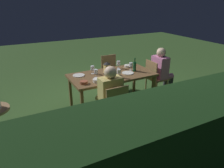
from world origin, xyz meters
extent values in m
plane|color=#385B28|center=(0.00, 0.00, 0.00)|extent=(16.00, 16.00, 0.00)
cube|color=brown|center=(0.00, 0.00, 0.71)|extent=(1.73, 0.87, 0.04)
cube|color=brown|center=(-0.79, -0.37, 0.34)|extent=(0.05, 0.05, 0.69)
cube|color=brown|center=(0.79, -0.37, 0.34)|extent=(0.05, 0.05, 0.69)
cube|color=brown|center=(-0.79, 0.37, 0.34)|extent=(0.05, 0.05, 0.69)
cube|color=brown|center=(0.79, 0.37, 0.34)|extent=(0.05, 0.05, 0.69)
cube|color=#937047|center=(-0.39, -0.76, 0.43)|extent=(0.42, 0.40, 0.03)
cube|color=#937047|center=(-0.39, -0.94, 0.66)|extent=(0.40, 0.02, 0.42)
cylinder|color=#937047|center=(-0.57, -0.59, 0.21)|extent=(0.03, 0.03, 0.42)
cylinder|color=#937047|center=(-0.21, -0.59, 0.21)|extent=(0.03, 0.03, 0.42)
cylinder|color=#937047|center=(-0.57, -0.93, 0.21)|extent=(0.03, 0.03, 0.42)
cylinder|color=#937047|center=(-0.21, -0.93, 0.21)|extent=(0.03, 0.03, 0.42)
cube|color=#937047|center=(0.39, 0.76, 0.43)|extent=(0.42, 0.40, 0.03)
cube|color=#937047|center=(0.39, 0.94, 0.66)|extent=(0.40, 0.03, 0.42)
cylinder|color=#937047|center=(0.57, 0.59, 0.21)|extent=(0.03, 0.03, 0.42)
cylinder|color=#937047|center=(0.21, 0.59, 0.21)|extent=(0.03, 0.03, 0.42)
cylinder|color=#937047|center=(0.57, 0.93, 0.21)|extent=(0.03, 0.03, 0.42)
cylinder|color=#937047|center=(0.21, 0.93, 0.21)|extent=(0.03, 0.03, 0.42)
cube|color=tan|center=(0.39, 0.70, 0.70)|extent=(0.38, 0.24, 0.50)
sphere|color=beige|center=(0.39, 0.70, 1.04)|extent=(0.21, 0.21, 0.21)
cylinder|color=tan|center=(0.48, 0.56, 0.46)|extent=(0.13, 0.36, 0.13)
cylinder|color=tan|center=(0.30, 0.56, 0.46)|extent=(0.13, 0.36, 0.13)
cylinder|color=#333338|center=(0.48, 0.40, 0.23)|extent=(0.11, 0.11, 0.45)
cylinder|color=#333338|center=(0.30, 0.40, 0.23)|extent=(0.11, 0.11, 0.45)
cube|color=#937047|center=(-1.18, 0.00, 0.43)|extent=(0.40, 0.42, 0.03)
cube|color=#937047|center=(-1.00, 0.00, 0.66)|extent=(0.03, 0.40, 0.42)
cylinder|color=#937047|center=(-1.35, -0.18, 0.21)|extent=(0.03, 0.03, 0.42)
cylinder|color=#937047|center=(-1.35, 0.18, 0.21)|extent=(0.03, 0.03, 0.42)
cylinder|color=#937047|center=(-1.01, -0.18, 0.21)|extent=(0.03, 0.03, 0.42)
cylinder|color=#937047|center=(-1.01, 0.18, 0.21)|extent=(0.03, 0.03, 0.42)
cube|color=#C675A3|center=(-1.24, 0.00, 0.70)|extent=(0.24, 0.38, 0.50)
sphere|color=beige|center=(-1.24, 0.00, 1.04)|extent=(0.21, 0.21, 0.21)
cylinder|color=#C675A3|center=(-1.38, -0.09, 0.46)|extent=(0.36, 0.13, 0.13)
cylinder|color=#C675A3|center=(-1.38, 0.09, 0.46)|extent=(0.36, 0.13, 0.13)
cylinder|color=#333338|center=(-1.54, -0.09, 0.23)|extent=(0.11, 0.11, 0.45)
cylinder|color=#333338|center=(-1.54, 0.09, 0.23)|extent=(0.11, 0.11, 0.45)
cube|color=black|center=(0.09, -0.04, 0.74)|extent=(0.12, 0.12, 0.01)
cube|color=#F9D17A|center=(0.09, -0.04, 0.85)|extent=(0.11, 0.11, 0.20)
cone|color=black|center=(0.09, -0.04, 0.97)|extent=(0.15, 0.15, 0.05)
cylinder|color=#144723|center=(-0.51, 0.06, 0.83)|extent=(0.07, 0.07, 0.20)
cylinder|color=#144723|center=(-0.51, 0.06, 0.98)|extent=(0.03, 0.03, 0.09)
cylinder|color=silver|center=(-0.30, -0.27, 0.73)|extent=(0.06, 0.06, 0.00)
cylinder|color=silver|center=(-0.30, -0.27, 0.78)|extent=(0.01, 0.01, 0.08)
cylinder|color=silver|center=(-0.30, -0.27, 0.86)|extent=(0.08, 0.08, 0.08)
cylinder|color=maroon|center=(-0.30, -0.27, 0.83)|extent=(0.07, 0.07, 0.03)
cylinder|color=silver|center=(0.37, 0.04, 0.73)|extent=(0.06, 0.06, 0.00)
cylinder|color=silver|center=(0.37, 0.04, 0.78)|extent=(0.01, 0.01, 0.08)
cylinder|color=silver|center=(0.37, 0.04, 0.86)|extent=(0.08, 0.08, 0.08)
cylinder|color=maroon|center=(0.37, 0.04, 0.83)|extent=(0.07, 0.07, 0.03)
cylinder|color=silver|center=(-0.02, 0.24, 0.73)|extent=(0.06, 0.06, 0.00)
cylinder|color=silver|center=(-0.02, 0.24, 0.78)|extent=(0.01, 0.01, 0.08)
cylinder|color=silver|center=(-0.02, 0.24, 0.86)|extent=(0.08, 0.08, 0.08)
cylinder|color=maroon|center=(-0.02, 0.24, 0.83)|extent=(0.07, 0.07, 0.03)
cylinder|color=silver|center=(-0.47, -0.04, 0.73)|extent=(0.06, 0.06, 0.00)
cylinder|color=silver|center=(-0.47, -0.04, 0.78)|extent=(0.01, 0.01, 0.08)
cylinder|color=silver|center=(-0.47, -0.04, 0.86)|extent=(0.08, 0.08, 0.08)
cylinder|color=maroon|center=(-0.47, -0.04, 0.83)|extent=(0.07, 0.07, 0.03)
cylinder|color=silver|center=(0.34, -0.20, 0.73)|extent=(0.06, 0.06, 0.00)
cylinder|color=silver|center=(0.34, -0.20, 0.78)|extent=(0.01, 0.01, 0.08)
cylinder|color=silver|center=(0.34, -0.20, 0.86)|extent=(0.08, 0.08, 0.08)
cylinder|color=maroon|center=(0.34, -0.20, 0.83)|extent=(0.07, 0.07, 0.03)
cylinder|color=white|center=(-0.06, -0.26, 0.74)|extent=(0.22, 0.22, 0.01)
cylinder|color=silver|center=(0.64, -0.22, 0.74)|extent=(0.24, 0.24, 0.01)
cylinder|color=white|center=(-0.32, 0.10, 0.74)|extent=(0.24, 0.24, 0.01)
cylinder|color=silver|center=(-0.52, -0.26, 0.76)|extent=(0.13, 0.13, 0.05)
cylinder|color=#424C1E|center=(-0.52, -0.26, 0.77)|extent=(0.11, 0.11, 0.02)
cylinder|color=silver|center=(0.44, 0.26, 0.76)|extent=(0.17, 0.17, 0.06)
cylinder|color=tan|center=(0.44, 0.26, 0.77)|extent=(0.14, 0.14, 0.02)
cylinder|color=#9E5138|center=(0.69, 0.23, 0.76)|extent=(0.14, 0.14, 0.05)
cylinder|color=#477533|center=(0.69, 0.23, 0.77)|extent=(0.12, 0.12, 0.02)
cylinder|color=#9E7A51|center=(2.19, 0.32, 0.01)|extent=(0.37, 0.37, 0.02)
cube|color=#193816|center=(0.00, 2.29, 0.62)|extent=(4.41, 0.77, 1.25)
camera|label=1|loc=(1.86, 3.61, 2.17)|focal=33.72mm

